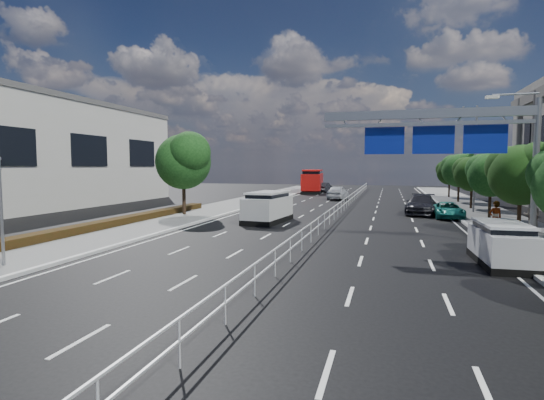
% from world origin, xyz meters
% --- Properties ---
extents(ground, '(160.00, 160.00, 0.00)m').
position_xyz_m(ground, '(0.00, 0.00, 0.00)').
color(ground, black).
rests_on(ground, ground).
extents(kerb_near, '(0.25, 140.00, 0.15)m').
position_xyz_m(kerb_near, '(-9.00, 0.00, 0.07)').
color(kerb_near, silver).
rests_on(kerb_near, ground).
extents(median_fence, '(0.05, 85.00, 1.02)m').
position_xyz_m(median_fence, '(0.00, 22.50, 0.53)').
color(median_fence, silver).
rests_on(median_fence, ground).
extents(hedge_near, '(1.00, 36.00, 0.44)m').
position_xyz_m(hedge_near, '(-13.30, 5.00, 0.36)').
color(hedge_near, black).
rests_on(hedge_near, sidewalk_near).
extents(overhead_gantry, '(10.24, 0.38, 7.45)m').
position_xyz_m(overhead_gantry, '(6.74, 10.05, 5.61)').
color(overhead_gantry, gray).
rests_on(overhead_gantry, ground).
extents(streetlight_far, '(2.78, 2.40, 9.00)m').
position_xyz_m(streetlight_far, '(10.50, 26.00, 5.21)').
color(streetlight_far, gray).
rests_on(streetlight_far, ground).
extents(near_building, '(12.00, 38.00, 10.00)m').
position_xyz_m(near_building, '(-30.00, 18.00, 5.00)').
color(near_building, beige).
rests_on(near_building, ground).
extents(near_tree_back, '(4.84, 4.51, 6.69)m').
position_xyz_m(near_tree_back, '(-11.94, 17.97, 4.61)').
color(near_tree_back, black).
rests_on(near_tree_back, ground).
extents(far_tree_d, '(3.85, 3.59, 5.34)m').
position_xyz_m(far_tree_d, '(11.25, 14.48, 3.69)').
color(far_tree_d, black).
rests_on(far_tree_d, ground).
extents(far_tree_e, '(3.63, 3.38, 5.13)m').
position_xyz_m(far_tree_e, '(11.25, 21.98, 3.56)').
color(far_tree_e, black).
rests_on(far_tree_e, ground).
extents(far_tree_f, '(3.52, 3.28, 5.02)m').
position_xyz_m(far_tree_f, '(11.24, 29.48, 3.49)').
color(far_tree_f, black).
rests_on(far_tree_f, ground).
extents(far_tree_g, '(3.96, 3.69, 5.45)m').
position_xyz_m(far_tree_g, '(11.25, 36.98, 3.75)').
color(far_tree_g, black).
rests_on(far_tree_g, ground).
extents(far_tree_h, '(3.41, 3.18, 4.91)m').
position_xyz_m(far_tree_h, '(11.24, 44.48, 3.42)').
color(far_tree_h, black).
rests_on(far_tree_h, ground).
extents(white_minivan, '(2.64, 5.20, 2.18)m').
position_xyz_m(white_minivan, '(-4.41, 16.01, 1.07)').
color(white_minivan, black).
rests_on(white_minivan, ground).
extents(red_bus, '(4.09, 11.97, 3.51)m').
position_xyz_m(red_bus, '(-7.50, 51.97, 1.83)').
color(red_bus, black).
rests_on(red_bus, ground).
extents(near_car_silver, '(2.43, 5.12, 1.69)m').
position_xyz_m(near_car_silver, '(-2.06, 38.55, 0.84)').
color(near_car_silver, '#B6B8BE').
rests_on(near_car_silver, ground).
extents(near_car_dark, '(2.17, 4.75, 1.51)m').
position_xyz_m(near_car_dark, '(-5.88, 52.56, 0.76)').
color(near_car_dark, black).
rests_on(near_car_dark, ground).
extents(silver_minivan, '(1.91, 4.21, 1.72)m').
position_xyz_m(silver_minivan, '(8.30, 5.83, 0.85)').
color(silver_minivan, black).
rests_on(silver_minivan, ground).
extents(parked_car_teal, '(2.19, 4.48, 1.23)m').
position_xyz_m(parked_car_teal, '(8.30, 22.00, 0.61)').
color(parked_car_teal, '#197068').
rests_on(parked_car_teal, ground).
extents(parked_car_dark, '(2.96, 5.79, 1.61)m').
position_xyz_m(parked_car_dark, '(6.50, 24.36, 0.81)').
color(parked_car_dark, black).
rests_on(parked_car_dark, ground).
extents(pedestrian_a, '(0.80, 0.63, 1.93)m').
position_xyz_m(pedestrian_a, '(9.60, 12.90, 1.11)').
color(pedestrian_a, gray).
rests_on(pedestrian_a, sidewalk_far).
extents(pedestrian_b, '(1.12, 1.01, 1.88)m').
position_xyz_m(pedestrian_b, '(12.05, 15.07, 1.08)').
color(pedestrian_b, gray).
rests_on(pedestrian_b, sidewalk_far).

